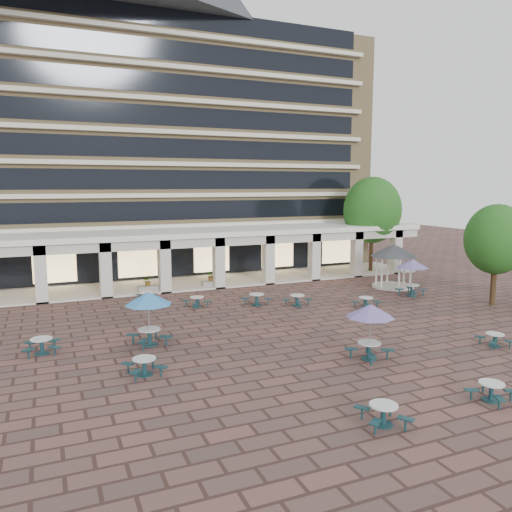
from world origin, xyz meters
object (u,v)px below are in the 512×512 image
Objects in this scene: picnic_table_1 at (383,413)px; planter_left at (148,286)px; gazebo at (394,255)px; planter_right at (211,280)px; picnic_table_2 at (491,390)px.

picnic_table_1 is 1.22× the size of planter_left.
gazebo is (14.84, 18.37, 2.10)m from picnic_table_1.
planter_right is at bearing 96.94° from picnic_table_1.
gazebo is 2.41× the size of planter_right.
picnic_table_2 is at bearing 11.06° from picnic_table_1.
picnic_table_1 is 23.71m from gazebo.
picnic_table_1 is at bearing -82.33° from planter_left.
planter_right is (1.72, 23.90, 0.16)m from picnic_table_1.
planter_right is (-3.15, 23.90, 0.18)m from picnic_table_2.
planter_right reaches higher than picnic_table_1.
picnic_table_1 is at bearing 160.82° from picnic_table_2.
picnic_table_2 is 25.23m from planter_left.
planter_right is (4.94, 0.00, 0.08)m from planter_left.
gazebo reaches higher than picnic_table_1.
planter_left is at bearing 162.97° from gazebo.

